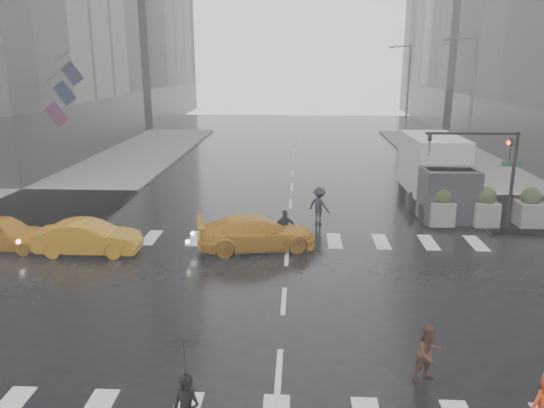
# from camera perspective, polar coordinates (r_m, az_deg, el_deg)

# --- Properties ---
(ground) EXTENTS (120.00, 120.00, 0.00)m
(ground) POSITION_cam_1_polar(r_m,az_deg,el_deg) (17.41, 1.27, -10.37)
(ground) COLOR black
(ground) RESTS_ON ground
(road_markings) EXTENTS (18.00, 48.00, 0.01)m
(road_markings) POSITION_cam_1_polar(r_m,az_deg,el_deg) (17.41, 1.27, -10.35)
(road_markings) COLOR silver
(road_markings) RESTS_ON ground
(traffic_signal_pole) EXTENTS (4.45, 0.42, 4.50)m
(traffic_signal_pole) POSITION_cam_1_polar(r_m,az_deg,el_deg) (25.57, 22.58, 4.37)
(traffic_signal_pole) COLOR black
(traffic_signal_pole) RESTS_ON ground
(street_lamp_near) EXTENTS (2.15, 0.22, 9.00)m
(street_lamp_near) POSITION_cam_1_polar(r_m,az_deg,el_deg) (35.37, 20.46, 10.12)
(street_lamp_near) COLOR #59595B
(street_lamp_near) RESTS_ON ground
(street_lamp_far) EXTENTS (2.15, 0.22, 9.00)m
(street_lamp_far) POSITION_cam_1_polar(r_m,az_deg,el_deg) (54.76, 14.28, 12.08)
(street_lamp_far) COLOR #59595B
(street_lamp_far) RESTS_ON ground
(planter_west) EXTENTS (1.10, 1.10, 1.80)m
(planter_west) POSITION_cam_1_polar(r_m,az_deg,el_deg) (25.63, 17.71, -0.29)
(planter_west) COLOR slate
(planter_west) RESTS_ON ground
(planter_mid) EXTENTS (1.10, 1.10, 1.80)m
(planter_mid) POSITION_cam_1_polar(r_m,az_deg,el_deg) (26.21, 21.94, -0.34)
(planter_mid) COLOR slate
(planter_mid) RESTS_ON ground
(planter_east) EXTENTS (1.10, 1.10, 1.80)m
(planter_east) POSITION_cam_1_polar(r_m,az_deg,el_deg) (26.93, 25.97, -0.39)
(planter_east) COLOR slate
(planter_east) RESTS_ON ground
(flag_cluster) EXTENTS (2.87, 3.06, 4.69)m
(flag_cluster) POSITION_cam_1_polar(r_m,az_deg,el_deg) (37.60, -21.84, 11.30)
(flag_cluster) COLOR #59595B
(flag_cluster) RESTS_ON ground
(pedestrian_black) EXTENTS (1.23, 1.24, 2.43)m
(pedestrian_black) POSITION_cam_1_polar(r_m,az_deg,el_deg) (10.89, -9.37, -17.78)
(pedestrian_black) COLOR black
(pedestrian_black) RESTS_ON ground
(pedestrian_brown) EXTENTS (0.87, 0.79, 1.46)m
(pedestrian_brown) POSITION_cam_1_polar(r_m,az_deg,el_deg) (13.72, 16.49, -15.14)
(pedestrian_brown) COLOR #4C2A1B
(pedestrian_brown) RESTS_ON ground
(pedestrian_far_a) EXTENTS (0.96, 0.65, 1.55)m
(pedestrian_far_a) POSITION_cam_1_polar(r_m,az_deg,el_deg) (22.04, 1.42, -2.60)
(pedestrian_far_a) COLOR black
(pedestrian_far_a) RESTS_ON ground
(pedestrian_far_b) EXTENTS (1.28, 1.20, 1.76)m
(pedestrian_far_b) POSITION_cam_1_polar(r_m,az_deg,el_deg) (25.09, 5.12, -0.18)
(pedestrian_far_b) COLOR black
(pedestrian_far_b) RESTS_ON ground
(taxi_front) EXTENTS (4.18, 1.83, 1.40)m
(taxi_front) POSITION_cam_1_polar(r_m,az_deg,el_deg) (24.41, -27.20, -2.73)
(taxi_front) COLOR orange
(taxi_front) RESTS_ON ground
(taxi_mid) EXTENTS (4.13, 1.53, 1.35)m
(taxi_mid) POSITION_cam_1_polar(r_m,az_deg,el_deg) (22.40, -19.13, -3.44)
(taxi_mid) COLOR orange
(taxi_mid) RESTS_ON ground
(taxi_rear) EXTENTS (4.60, 2.87, 1.40)m
(taxi_rear) POSITION_cam_1_polar(r_m,az_deg,el_deg) (21.69, -1.68, -3.10)
(taxi_rear) COLOR orange
(taxi_rear) RESTS_ON ground
(box_truck) EXTENTS (2.60, 6.93, 3.68)m
(box_truck) POSITION_cam_1_polar(r_m,az_deg,el_deg) (28.60, 17.25, 3.34)
(box_truck) COLOR silver
(box_truck) RESTS_ON ground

